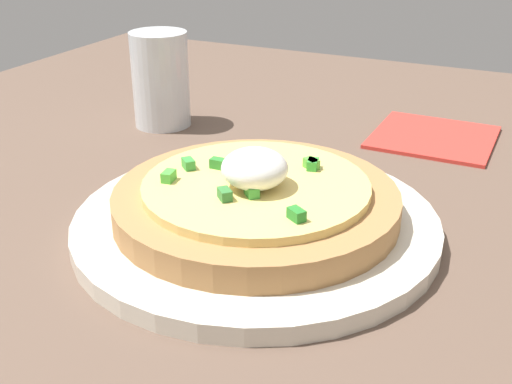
{
  "coord_description": "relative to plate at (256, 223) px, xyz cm",
  "views": [
    {
      "loc": [
        -46.38,
        -31.56,
        27.85
      ],
      "look_at": [
        -6.35,
        -12.63,
        6.77
      ],
      "focal_mm": 44.49,
      "sensor_mm": 36.0,
      "label": 1
    }
  ],
  "objects": [
    {
      "name": "dining_table",
      "position": [
        6.35,
        12.63,
        -2.38
      ],
      "size": [
        106.75,
        85.91,
        3.33
      ],
      "primitive_type": "cube",
      "color": "brown",
      "rests_on": "ground"
    },
    {
      "name": "plate",
      "position": [
        0.0,
        0.0,
        0.0
      ],
      "size": [
        28.71,
        28.71,
        1.44
      ],
      "primitive_type": "cylinder",
      "color": "silver",
      "rests_on": "dining_table"
    },
    {
      "name": "pizza",
      "position": [
        -0.04,
        -0.01,
        2.21
      ],
      "size": [
        22.27,
        22.27,
        5.81
      ],
      "color": "#AF7C4A",
      "rests_on": "plate"
    },
    {
      "name": "cup_near",
      "position": [
        18.5,
        20.63,
        4.28
      ],
      "size": [
        6.41,
        6.41,
        10.62
      ],
      "color": "silver",
      "rests_on": "dining_table"
    },
    {
      "name": "napkin",
      "position": [
        27.05,
        -8.67,
        -0.52
      ],
      "size": [
        12.72,
        12.72,
        0.4
      ],
      "primitive_type": "cube",
      "rotation": [
        0.0,
        0.0,
        -0.01
      ],
      "color": "red",
      "rests_on": "dining_table"
    }
  ]
}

